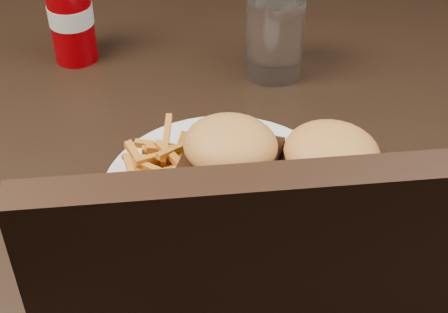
# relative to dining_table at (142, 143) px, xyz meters

# --- Properties ---
(dining_table) EXTENTS (1.20, 0.80, 0.04)m
(dining_table) POSITION_rel_dining_table_xyz_m (0.00, 0.00, 0.00)
(dining_table) COLOR black
(dining_table) RESTS_ON ground
(chair_far) EXTENTS (0.47, 0.47, 0.04)m
(chair_far) POSITION_rel_dining_table_xyz_m (-0.27, 0.71, -0.30)
(chair_far) COLOR black
(chair_far) RESTS_ON ground
(plate) EXTENTS (0.28, 0.28, 0.01)m
(plate) POSITION_rel_dining_table_xyz_m (0.11, -0.11, 0.03)
(plate) COLOR white
(plate) RESTS_ON dining_table
(sandwich_half_a) EXTENTS (0.11, 0.10, 0.02)m
(sandwich_half_a) POSITION_rel_dining_table_xyz_m (0.12, -0.12, 0.04)
(sandwich_half_a) COLOR beige
(sandwich_half_a) RESTS_ON plate
(sandwich_half_b) EXTENTS (0.11, 0.11, 0.02)m
(sandwich_half_b) POSITION_rel_dining_table_xyz_m (0.23, -0.12, 0.04)
(sandwich_half_b) COLOR #F5EDBF
(sandwich_half_b) RESTS_ON plate
(fries_pile) EXTENTS (0.13, 0.13, 0.04)m
(fries_pile) POSITION_rel_dining_table_xyz_m (0.05, -0.12, 0.05)
(fries_pile) COLOR #AE691F
(fries_pile) RESTS_ON plate
(ketchup_bottle) EXTENTS (0.08, 0.08, 0.12)m
(ketchup_bottle) POSITION_rel_dining_table_xyz_m (-0.12, 0.17, 0.08)
(ketchup_bottle) COLOR #930005
(ketchup_bottle) RESTS_ON dining_table
(tumbler) EXTENTS (0.10, 0.10, 0.12)m
(tumbler) POSITION_rel_dining_table_xyz_m (0.17, 0.15, 0.08)
(tumbler) COLOR white
(tumbler) RESTS_ON dining_table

